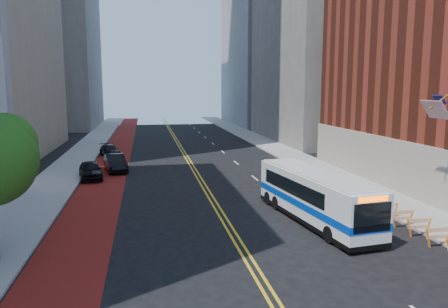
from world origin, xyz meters
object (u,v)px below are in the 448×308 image
Objects in this scene: car_a at (90,170)px; car_c at (110,150)px; car_b at (115,163)px; transit_bus at (314,196)px.

car_c is (0.66, 12.87, -0.12)m from car_a.
transit_bus is at bearing -66.92° from car_b.
car_b reaches higher than car_a.
car_a reaches higher than car_c.
transit_bus reaches higher than car_a.
car_c is at bearing 108.96° from transit_bus.
car_a is (-14.45, 14.84, -0.78)m from transit_bus.
car_a is 0.93× the size of car_b.
car_b is at bearing 48.53° from car_a.
car_b reaches higher than car_c.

